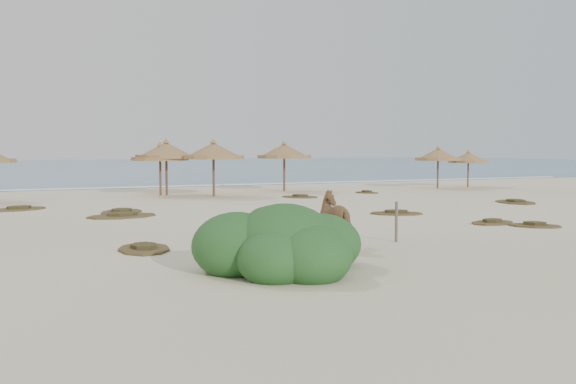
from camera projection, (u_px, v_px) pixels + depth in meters
name	position (u px, v px, depth m)	size (l,w,h in m)	color
ground	(349.00, 237.00, 18.82)	(160.00, 160.00, 0.00)	beige
ocean	(79.00, 166.00, 87.27)	(200.00, 100.00, 0.01)	#2B5581
foam_line	(157.00, 187.00, 42.55)	(70.00, 0.60, 0.01)	white
palapa_2	(160.00, 154.00, 34.71)	(3.88, 3.88, 2.92)	brown
palapa_3	(166.00, 151.00, 34.81)	(3.40, 3.40, 3.09)	brown
palapa_4	(213.00, 152.00, 34.06)	(4.29, 4.29, 3.07)	brown
palapa_5	(284.00, 152.00, 38.03)	(3.85, 3.85, 3.02)	brown
palapa_6	(438.00, 155.00, 40.60)	(3.56, 3.56, 2.74)	brown
palapa_7	(468.00, 158.00, 42.08)	(2.77, 2.77, 2.46)	brown
horse	(339.00, 220.00, 16.40)	(0.81, 1.78, 1.51)	#9A6C46
fence_post_near	(396.00, 222.00, 17.73)	(0.08, 0.08, 1.12)	brown
bush	(284.00, 246.00, 13.42)	(3.75, 3.30, 1.68)	#2B5F28
scrub_1	(122.00, 215.00, 24.16)	(3.01, 2.30, 0.16)	brown
scrub_2	(267.00, 224.00, 21.41)	(1.42, 1.98, 0.16)	brown
scrub_3	(396.00, 213.00, 25.12)	(2.45, 2.16, 0.16)	brown
scrub_4	(492.00, 222.00, 22.01)	(1.96, 1.49, 0.16)	brown
scrub_5	(516.00, 202.00, 30.23)	(2.23, 2.83, 0.16)	brown
scrub_6	(19.00, 209.00, 26.87)	(2.77, 2.45, 0.16)	brown
scrub_7	(300.00, 197.00, 33.44)	(2.28, 2.33, 0.16)	brown
scrub_9	(310.00, 233.00, 19.16)	(2.45, 2.95, 0.16)	brown
scrub_10	(367.00, 192.00, 36.62)	(1.47, 1.72, 0.16)	brown
scrub_11	(144.00, 248.00, 16.33)	(1.52, 2.13, 0.16)	brown
scrub_12	(535.00, 225.00, 21.18)	(1.94, 1.93, 0.16)	brown
scrub_13	(121.00, 211.00, 25.69)	(2.38, 2.80, 0.16)	brown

